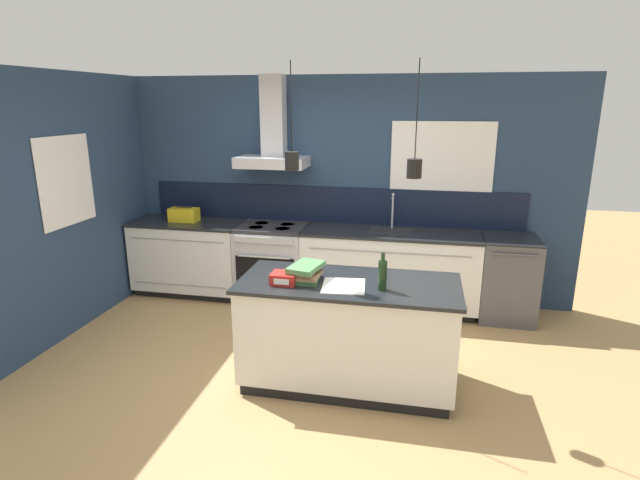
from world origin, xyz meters
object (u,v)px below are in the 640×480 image
dishwasher (507,278)px  yellow_toolbox (184,215)px  oven_range (273,263)px  red_supply_box (284,278)px  bottle_on_island (382,275)px  book_stack (306,272)px

dishwasher → yellow_toolbox: bearing=180.0°
oven_range → dishwasher: (2.65, 0.00, 0.00)m
oven_range → yellow_toolbox: (-1.10, 0.00, 0.54)m
red_supply_box → yellow_toolbox: size_ratio=0.60×
bottle_on_island → red_supply_box: bottle_on_island is taller
bottle_on_island → book_stack: bottle_on_island is taller
oven_range → book_stack: book_stack is taller
red_supply_box → bottle_on_island: bearing=1.6°
dishwasher → yellow_toolbox: (-3.75, 0.00, 0.54)m
bottle_on_island → yellow_toolbox: bearing=144.5°
book_stack → dishwasher: bearing=43.3°
yellow_toolbox → oven_range: bearing=-0.2°
bottle_on_island → dishwasher: bearing=55.9°
oven_range → dishwasher: bearing=0.1°
oven_range → bottle_on_island: bottle_on_island is taller
bottle_on_island → red_supply_box: bearing=-178.4°
book_stack → red_supply_box: size_ratio=1.81×
red_supply_box → yellow_toolbox: yellow_toolbox is taller
dishwasher → red_supply_box: (-1.99, -1.82, 0.50)m
oven_range → dishwasher: 2.65m
oven_range → dishwasher: size_ratio=1.00×
book_stack → red_supply_box: 0.18m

